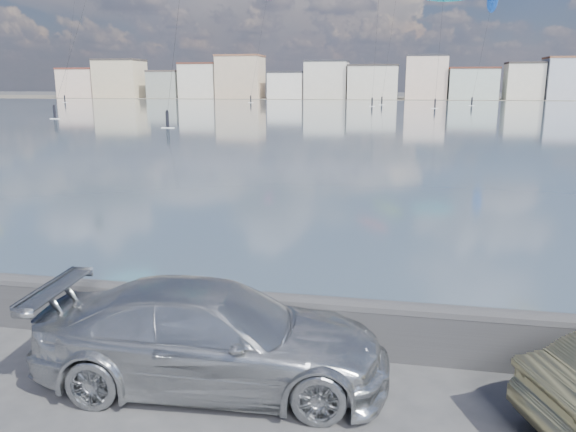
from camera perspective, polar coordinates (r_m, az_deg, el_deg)
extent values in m
plane|color=#333335|center=(8.67, -12.43, -20.20)|extent=(700.00, 700.00, 0.00)
cube|color=#3C535D|center=(98.25, 9.46, 10.28)|extent=(500.00, 177.00, 0.00)
cube|color=#4C473D|center=(206.66, 10.47, 11.69)|extent=(500.00, 60.00, 0.00)
cube|color=#28282B|center=(10.68, -6.74, -10.53)|extent=(400.00, 0.35, 0.90)
cylinder|color=#28282B|center=(10.51, -6.80, -8.28)|extent=(400.00, 0.36, 0.36)
cube|color=beige|center=(224.35, -20.25, 12.49)|extent=(14.00, 11.00, 10.00)
cube|color=brown|center=(224.42, -20.36, 13.84)|extent=(14.28, 11.22, 0.60)
cube|color=beige|center=(216.81, -16.68, 13.15)|extent=(16.00, 12.00, 13.00)
cube|color=#383330|center=(216.98, -16.80, 14.94)|extent=(16.32, 12.24, 0.60)
cube|color=gray|center=(209.35, -12.29, 12.86)|extent=(11.00, 10.00, 9.00)
cube|color=#4C423D|center=(209.40, -12.35, 14.17)|extent=(11.22, 10.20, 0.60)
cube|color=beige|center=(204.60, -8.86, 13.35)|extent=(13.00, 11.00, 11.50)
cube|color=#562D23|center=(204.72, -8.92, 15.04)|extent=(13.26, 11.22, 0.60)
cube|color=#CCB293|center=(200.18, -4.85, 13.82)|extent=(15.00, 12.00, 14.00)
cube|color=brown|center=(200.40, -4.89, 15.91)|extent=(15.30, 12.24, 0.60)
cube|color=white|center=(196.31, -0.08, 13.08)|extent=(12.00, 10.00, 8.50)
cube|color=#2D2D33|center=(196.36, -0.08, 14.40)|extent=(12.24, 10.20, 0.60)
cube|color=beige|center=(194.15, 3.95, 13.56)|extent=(14.00, 11.00, 12.00)
cube|color=#2D2D33|center=(194.29, 3.98, 15.42)|extent=(14.28, 11.22, 0.60)
cube|color=beige|center=(192.80, 8.64, 13.23)|extent=(16.00, 13.00, 10.50)
cube|color=#383330|center=(192.89, 8.70, 14.87)|extent=(16.32, 13.26, 0.60)
cube|color=beige|center=(192.76, 13.85, 13.45)|extent=(13.00, 10.00, 13.50)
cube|color=#2D2D33|center=(192.96, 13.97, 15.54)|extent=(13.26, 10.20, 0.60)
cube|color=#B7C6BC|center=(193.89, 18.20, 12.58)|extent=(15.00, 12.00, 9.50)
cube|color=#562D23|center=(193.95, 18.31, 14.07)|extent=(15.30, 12.24, 0.60)
cube|color=beige|center=(196.28, 22.81, 12.44)|extent=(11.00, 9.00, 11.00)
cube|color=#383330|center=(196.39, 22.97, 14.13)|extent=(11.22, 9.18, 0.60)
cube|color=#B2B7C6|center=(199.21, 26.58, 12.30)|extent=(14.00, 11.00, 12.50)
cube|color=brown|center=(199.37, 26.78, 14.17)|extent=(14.28, 11.22, 0.60)
imported|color=#B7BABE|center=(9.25, -7.60, -11.96)|extent=(5.77, 2.69, 1.63)
cube|color=white|center=(137.19, 9.49, 11.08)|extent=(1.40, 0.42, 0.08)
cylinder|color=black|center=(137.16, 9.51, 11.46)|extent=(0.36, 0.36, 1.70)
sphere|color=black|center=(137.14, 9.52, 11.84)|extent=(0.28, 0.28, 0.28)
cylinder|color=black|center=(141.42, 10.29, 16.78)|extent=(2.47, 8.12, 25.44)
cube|color=white|center=(64.59, -12.12, 8.77)|extent=(1.40, 0.42, 0.08)
cylinder|color=black|center=(64.54, -12.16, 9.57)|extent=(0.36, 0.36, 1.70)
sphere|color=black|center=(64.49, -12.20, 10.36)|extent=(0.28, 0.28, 0.28)
ellipsoid|color=blue|center=(146.07, 20.06, 19.86)|extent=(3.24, 8.18, 5.27)
cube|color=white|center=(136.51, 18.15, 10.61)|extent=(1.40, 0.42, 0.08)
cylinder|color=black|center=(136.48, 18.17, 10.99)|extent=(0.36, 0.36, 1.70)
sphere|color=black|center=(136.46, 18.20, 11.36)|extent=(0.28, 0.28, 0.28)
cylinder|color=black|center=(140.84, 19.14, 15.65)|extent=(3.91, 8.03, 22.26)
cube|color=white|center=(119.28, 14.68, 10.55)|extent=(1.40, 0.42, 0.08)
cylinder|color=black|center=(119.25, 14.71, 10.98)|extent=(0.36, 0.36, 1.70)
sphere|color=black|center=(119.23, 14.74, 11.41)|extent=(0.28, 0.28, 0.28)
cylinder|color=black|center=(122.49, 15.12, 16.04)|extent=(0.82, 6.21, 20.79)
cube|color=white|center=(151.55, -3.81, 11.42)|extent=(1.40, 0.42, 0.08)
cylinder|color=black|center=(151.53, -3.81, 11.76)|extent=(0.36, 0.36, 1.70)
sphere|color=black|center=(151.51, -3.82, 12.10)|extent=(0.28, 0.28, 0.28)
cylinder|color=black|center=(155.87, -2.98, 16.74)|extent=(2.54, 9.13, 26.14)
cube|color=white|center=(165.90, -21.71, 10.69)|extent=(1.40, 0.42, 0.08)
cylinder|color=black|center=(165.88, -21.74, 11.00)|extent=(0.36, 0.36, 1.70)
sphere|color=black|center=(165.86, -21.77, 11.30)|extent=(0.28, 0.28, 0.28)
cylinder|color=black|center=(172.62, -21.14, 17.21)|extent=(1.03, 13.95, 35.98)
cube|color=white|center=(86.85, -22.58, 9.13)|extent=(1.40, 0.42, 0.08)
cylinder|color=black|center=(86.81, -22.63, 9.72)|extent=(0.36, 0.36, 1.70)
sphere|color=black|center=(86.77, -22.69, 10.31)|extent=(0.28, 0.28, 0.28)
cylinder|color=black|center=(92.26, -20.22, 18.59)|extent=(2.88, 13.58, 26.61)
cube|color=white|center=(127.49, 8.53, 10.97)|extent=(1.40, 0.42, 0.08)
cylinder|color=black|center=(127.46, 8.54, 11.37)|extent=(0.36, 0.36, 1.70)
sphere|color=black|center=(127.44, 8.55, 11.78)|extent=(0.28, 0.28, 0.28)
cylinder|color=black|center=(135.73, 8.97, 17.80)|extent=(0.19, 15.78, 29.29)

